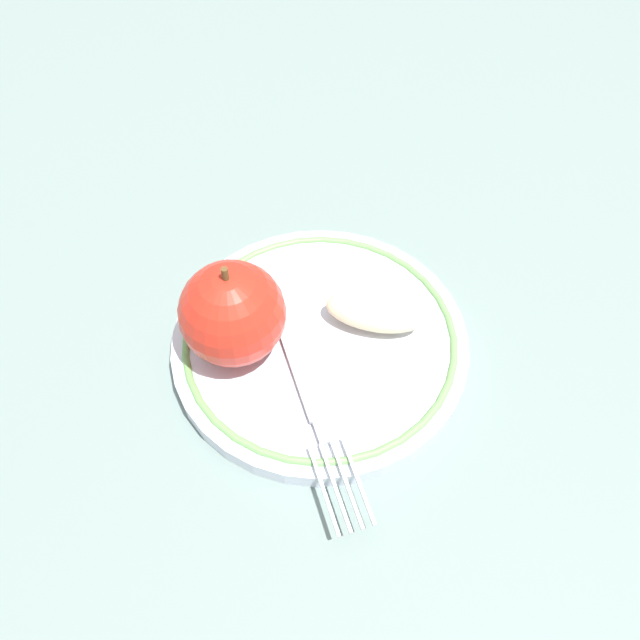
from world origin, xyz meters
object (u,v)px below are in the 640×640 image
apple_red_whole (231,310)px  apple_slice_front (374,312)px  plate (320,341)px  fork (312,404)px

apple_red_whole → apple_slice_front: (-0.02, -0.11, -0.03)m
plate → fork: size_ratio=1.28×
plate → apple_slice_front: 0.05m
apple_slice_front → fork: (-0.05, 0.07, -0.01)m
apple_slice_front → plate: bearing=30.9°
plate → apple_red_whole: bearing=73.0°
apple_red_whole → fork: bearing=-155.4°
apple_red_whole → fork: apple_red_whole is taller
plate → apple_red_whole: (0.02, 0.06, 0.05)m
plate → apple_slice_front: apple_slice_front is taller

